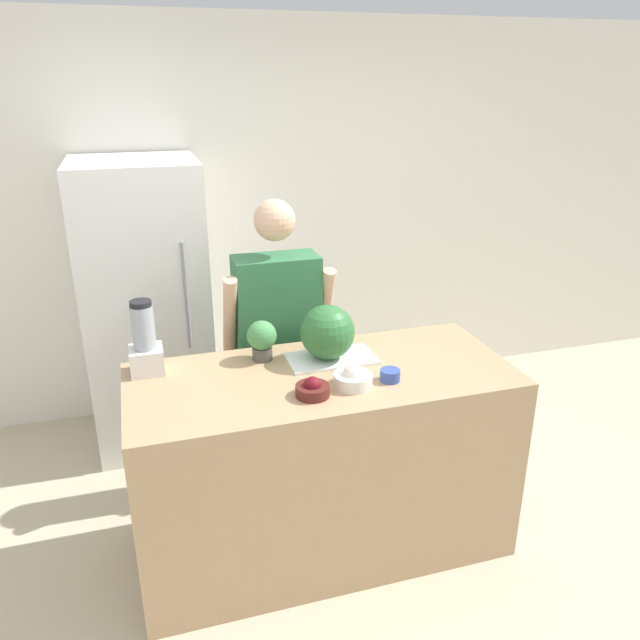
{
  "coord_description": "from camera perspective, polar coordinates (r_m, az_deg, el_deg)",
  "views": [
    {
      "loc": [
        -0.76,
        -2.07,
        2.23
      ],
      "look_at": [
        0.0,
        0.42,
        1.2
      ],
      "focal_mm": 35.0,
      "sensor_mm": 36.0,
      "label": 1
    }
  ],
  "objects": [
    {
      "name": "potted_plant",
      "position": [
        2.98,
        -5.34,
        -1.7
      ],
      "size": [
        0.14,
        0.14,
        0.2
      ],
      "color": "#514C47",
      "rests_on": "counter_island"
    },
    {
      "name": "wall_back",
      "position": [
        4.34,
        -6.52,
        9.0
      ],
      "size": [
        8.0,
        0.06,
        2.6
      ],
      "color": "white",
      "rests_on": "ground_plane"
    },
    {
      "name": "person",
      "position": [
        3.43,
        -3.86,
        -2.46
      ],
      "size": [
        0.59,
        0.26,
        1.65
      ],
      "color": "#4C608C",
      "rests_on": "ground_plane"
    },
    {
      "name": "ground_plane",
      "position": [
        3.14,
        2.44,
        -23.79
      ],
      "size": [
        14.0,
        14.0,
        0.0
      ],
      "primitive_type": "plane",
      "color": "beige"
    },
    {
      "name": "cutting_board",
      "position": [
        3.0,
        1.04,
        -3.55
      ],
      "size": [
        0.42,
        0.23,
        0.01
      ],
      "color": "white",
      "rests_on": "counter_island"
    },
    {
      "name": "bowl_small_blue",
      "position": [
        2.82,
        6.42,
        -5.04
      ],
      "size": [
        0.09,
        0.09,
        0.05
      ],
      "color": "#334C9E",
      "rests_on": "counter_island"
    },
    {
      "name": "watermelon",
      "position": [
        2.95,
        0.69,
        -1.11
      ],
      "size": [
        0.26,
        0.26,
        0.26
      ],
      "color": "#2D6B33",
      "rests_on": "cutting_board"
    },
    {
      "name": "counter_island",
      "position": [
        3.11,
        0.21,
        -12.79
      ],
      "size": [
        1.78,
        0.77,
        0.95
      ],
      "color": "tan",
      "rests_on": "ground_plane"
    },
    {
      "name": "bowl_cherries",
      "position": [
        2.67,
        -0.69,
        -6.32
      ],
      "size": [
        0.15,
        0.15,
        0.09
      ],
      "color": "#511E19",
      "rests_on": "counter_island"
    },
    {
      "name": "refrigerator",
      "position": [
        3.99,
        -15.55,
        1.12
      ],
      "size": [
        0.72,
        0.75,
        1.79
      ],
      "color": "white",
      "rests_on": "ground_plane"
    },
    {
      "name": "blender",
      "position": [
        2.94,
        -15.71,
        -2.14
      ],
      "size": [
        0.15,
        0.15,
        0.35
      ],
      "color": "silver",
      "rests_on": "counter_island"
    },
    {
      "name": "bowl_cream",
      "position": [
        2.75,
        3.03,
        -5.32
      ],
      "size": [
        0.17,
        0.17,
        0.1
      ],
      "color": "white",
      "rests_on": "counter_island"
    }
  ]
}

